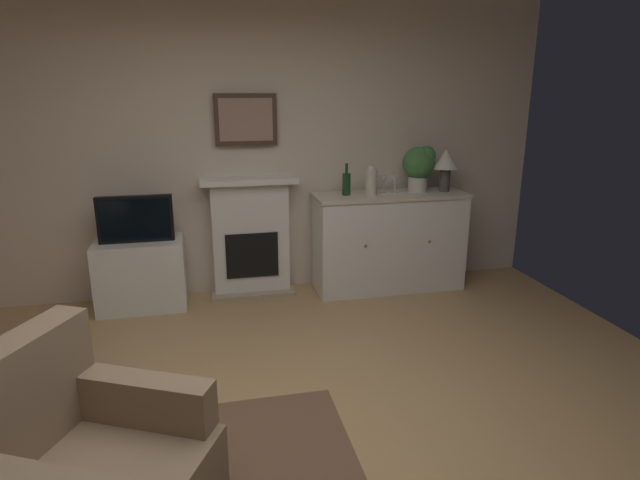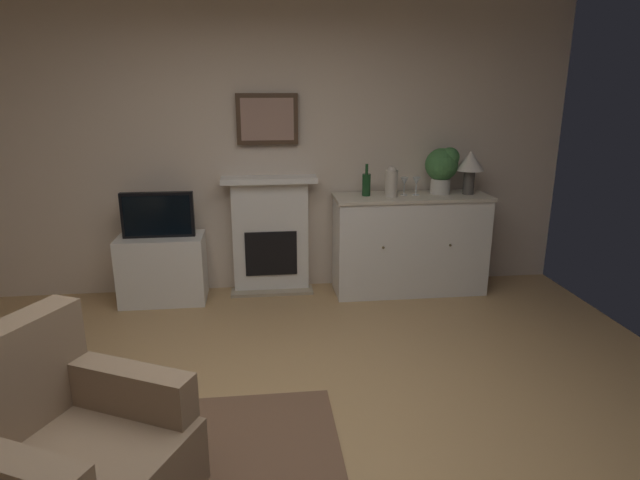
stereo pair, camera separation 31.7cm
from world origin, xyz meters
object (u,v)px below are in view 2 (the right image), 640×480
sideboard_cabinet (410,244)px  vase_decorative (391,182)px  fireplace_unit (270,235)px  tv_cabinet (163,269)px  wine_bottle (366,184)px  wine_glass_center (416,182)px  tv_set (158,215)px  potted_plant_small (443,166)px  wine_glass_left (404,182)px  framed_picture (267,119)px  armchair (64,454)px  table_lamp (470,164)px

sideboard_cabinet → vase_decorative: 0.64m
fireplace_unit → tv_cabinet: size_ratio=1.47×
wine_bottle → vase_decorative: wine_bottle is taller
wine_bottle → wine_glass_center: size_ratio=1.76×
tv_set → potted_plant_small: bearing=1.2°
wine_glass_left → potted_plant_small: bearing=3.4°
wine_glass_left → wine_glass_center: size_ratio=1.00×
potted_plant_small → fireplace_unit: bearing=175.3°
fireplace_unit → tv_cabinet: fireplace_unit is taller
wine_glass_center → tv_cabinet: 2.43m
framed_picture → wine_glass_left: bearing=-9.2°
wine_bottle → wine_glass_center: 0.46m
framed_picture → tv_cabinet: (-0.97, -0.21, -1.30)m
wine_glass_center → tv_set: size_ratio=0.27×
wine_glass_left → vase_decorative: 0.16m
tv_cabinet → vase_decorative: bearing=-1.8°
tv_cabinet → framed_picture: bearing=12.0°
wine_bottle → potted_plant_small: (0.71, 0.01, 0.15)m
wine_glass_center → sideboard_cabinet: bearing=-161.1°
framed_picture → wine_bottle: size_ratio=1.90×
potted_plant_small → framed_picture: bearing=173.6°
wine_glass_left → fireplace_unit: bearing=172.9°
wine_glass_center → tv_set: bearing=-179.5°
framed_picture → wine_glass_center: (1.34, -0.21, -0.56)m
tv_cabinet → fireplace_unit: bearing=9.4°
wine_glass_center → tv_set: wine_glass_center is taller
sideboard_cabinet → tv_set: 2.30m
fireplace_unit → framed_picture: 1.06m
framed_picture → sideboard_cabinet: (1.30, -0.22, -1.14)m
fireplace_unit → tv_set: (-0.98, -0.19, 0.26)m
framed_picture → tv_set: size_ratio=0.89×
wine_bottle → tv_cabinet: wine_bottle is taller
wine_glass_center → tv_set: (-2.32, -0.02, -0.24)m
armchair → table_lamp: bearing=43.2°
sideboard_cabinet → tv_set: bearing=-179.8°
table_lamp → tv_set: table_lamp is taller
framed_picture → wine_glass_left: (1.23, -0.20, -0.56)m
wine_bottle → armchair: bearing=-124.6°
tv_cabinet → armchair: armchair is taller
wine_bottle → wine_glass_center: (0.46, -0.02, 0.01)m
sideboard_cabinet → vase_decorative: bearing=-166.6°
vase_decorative → tv_cabinet: bearing=178.2°
sideboard_cabinet → table_lamp: size_ratio=3.58×
framed_picture → potted_plant_small: size_ratio=1.28×
framed_picture → wine_glass_center: framed_picture is taller
vase_decorative → armchair: vase_decorative is taller
table_lamp → potted_plant_small: 0.25m
fireplace_unit → armchair: 2.96m
table_lamp → wine_glass_center: bearing=178.4°
wine_glass_left → table_lamp: bearing=-2.3°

